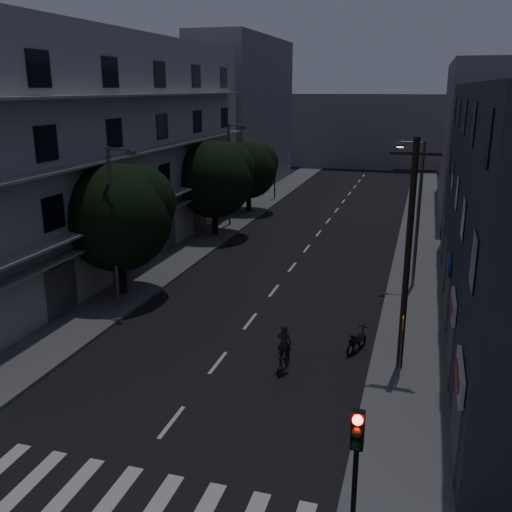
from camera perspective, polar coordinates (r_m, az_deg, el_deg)
The scene contains 22 objects.
ground at distance 40.50m, azimuth 5.24°, elevation 0.94°, with size 160.00×160.00×0.00m, color black.
sidewalk_left at distance 42.51m, azimuth -4.72°, elevation 1.80°, with size 3.00×90.00×0.15m, color #565659.
sidewalk_right at distance 39.78m, azimuth 15.88°, elevation 0.18°, with size 3.00×90.00×0.15m, color #565659.
crosswalk at distance 17.34m, azimuth -14.40°, elevation -22.66°, with size 10.90×3.00×0.01m.
lane_markings at distance 46.45m, azimuth 6.77°, elevation 2.92°, with size 0.15×60.50×0.01m.
building_left at distance 37.06m, azimuth -15.54°, elevation 9.99°, with size 7.00×36.00×14.00m.
building_far_left at distance 64.39m, azimuth -1.17°, elevation 13.98°, with size 6.00×20.00×16.00m, color slate.
building_far_right at distance 55.65m, azimuth 21.51°, elevation 10.93°, with size 6.00×20.00×13.00m, color slate.
building_far_end at distance 83.84m, azimuth 11.60°, elevation 12.19°, with size 24.00×8.00×10.00m, color slate.
tree_near at distance 30.61m, azimuth -13.52°, elevation 4.17°, with size 5.67×5.67×6.99m.
tree_mid at distance 42.47m, azimuth -4.10°, elevation 7.94°, with size 5.69×5.69×7.00m.
tree_far at distance 50.90m, azimuth -0.67°, elevation 8.81°, with size 4.99×4.99×6.17m.
traffic_signal_near at distance 13.26m, azimuth 9.95°, elevation -19.37°, with size 0.28×0.37×4.10m.
traffic_signal_far_right at distance 54.23m, azimuth 15.59°, elevation 7.71°, with size 0.28×0.37×4.10m.
traffic_signal_far_left at distance 56.80m, azimuth 1.89°, elevation 8.68°, with size 0.28×0.37×4.10m.
street_lamp_left_near at distance 28.70m, azimuth -13.94°, elevation 3.50°, with size 1.51×0.25×8.00m.
street_lamp_right at distance 32.07m, azimuth 15.76°, elevation 4.70°, with size 1.51×0.25×8.00m.
street_lamp_left_far at distance 45.48m, azimuth -2.58°, elevation 8.62°, with size 1.51×0.25×8.00m.
utility_pole at distance 22.10m, azimuth 14.96°, elevation 0.32°, with size 1.80×0.24×9.00m.
bus_stop_sign at distance 22.12m, azimuth 14.38°, elevation -7.85°, with size 0.06×0.35×2.52m.
motorcycle at distance 24.88m, azimuth 10.03°, elevation -8.45°, with size 0.78×1.61×1.08m.
cyclist at distance 22.83m, azimuth 2.82°, elevation -9.89°, with size 0.63×1.61×2.00m.
Camera 1 is at (7.50, -13.30, 10.81)m, focal length 40.00 mm.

